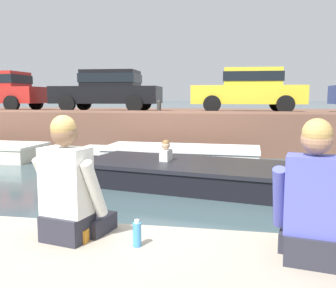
{
  "coord_description": "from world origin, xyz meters",
  "views": [
    {
      "loc": [
        1.22,
        -3.03,
        1.95
      ],
      "look_at": [
        0.09,
        3.22,
        1.16
      ],
      "focal_mm": 40.0,
      "sensor_mm": 36.0,
      "label": 1
    }
  ],
  "objects_px": {
    "mooring_bollard_mid": "(159,106)",
    "person_seated_middle": "(313,207)",
    "motorboat_passing": "(188,174)",
    "car_centre_yellow": "(249,88)",
    "boat_moored_central_white": "(174,156)",
    "bottle_drink": "(137,234)",
    "car_left_inner_black": "(109,89)",
    "person_seated_right": "(70,191)"
  },
  "relations": [
    {
      "from": "motorboat_passing",
      "to": "person_seated_middle",
      "type": "distance_m",
      "value": 5.86
    },
    {
      "from": "person_seated_middle",
      "to": "car_left_inner_black",
      "type": "bearing_deg",
      "value": 115.39
    },
    {
      "from": "boat_moored_central_white",
      "to": "motorboat_passing",
      "type": "distance_m",
      "value": 2.57
    },
    {
      "from": "motorboat_passing",
      "to": "car_centre_yellow",
      "type": "distance_m",
      "value": 6.15
    },
    {
      "from": "car_left_inner_black",
      "to": "car_centre_yellow",
      "type": "distance_m",
      "value": 5.22
    },
    {
      "from": "boat_moored_central_white",
      "to": "person_seated_middle",
      "type": "relative_size",
      "value": 5.51
    },
    {
      "from": "boat_moored_central_white",
      "to": "bottle_drink",
      "type": "distance_m",
      "value": 8.13
    },
    {
      "from": "person_seated_middle",
      "to": "bottle_drink",
      "type": "height_order",
      "value": "person_seated_middle"
    },
    {
      "from": "car_centre_yellow",
      "to": "mooring_bollard_mid",
      "type": "xyz_separation_m",
      "value": [
        -3.0,
        -1.26,
        -0.61
      ]
    },
    {
      "from": "motorboat_passing",
      "to": "bottle_drink",
      "type": "relative_size",
      "value": 31.62
    },
    {
      "from": "motorboat_passing",
      "to": "car_centre_yellow",
      "type": "relative_size",
      "value": 1.63
    },
    {
      "from": "motorboat_passing",
      "to": "person_seated_middle",
      "type": "relative_size",
      "value": 6.68
    },
    {
      "from": "person_seated_right",
      "to": "boat_moored_central_white",
      "type": "bearing_deg",
      "value": 93.52
    },
    {
      "from": "mooring_bollard_mid",
      "to": "person_seated_middle",
      "type": "distance_m",
      "value": 10.41
    },
    {
      "from": "mooring_bollard_mid",
      "to": "car_left_inner_black",
      "type": "bearing_deg",
      "value": 150.35
    },
    {
      "from": "person_seated_right",
      "to": "person_seated_middle",
      "type": "bearing_deg",
      "value": -2.91
    },
    {
      "from": "motorboat_passing",
      "to": "person_seated_right",
      "type": "bearing_deg",
      "value": -92.38
    },
    {
      "from": "motorboat_passing",
      "to": "bottle_drink",
      "type": "bearing_deg",
      "value": -86.63
    },
    {
      "from": "boat_moored_central_white",
      "to": "car_left_inner_black",
      "type": "xyz_separation_m",
      "value": [
        -3.05,
        3.16,
        2.0
      ]
    },
    {
      "from": "mooring_bollard_mid",
      "to": "person_seated_middle",
      "type": "bearing_deg",
      "value": -72.7
    },
    {
      "from": "mooring_bollard_mid",
      "to": "person_seated_right",
      "type": "bearing_deg",
      "value": -82.39
    },
    {
      "from": "car_centre_yellow",
      "to": "motorboat_passing",
      "type": "bearing_deg",
      "value": -104.56
    },
    {
      "from": "mooring_bollard_mid",
      "to": "bottle_drink",
      "type": "height_order",
      "value": "mooring_bollard_mid"
    },
    {
      "from": "mooring_bollard_mid",
      "to": "bottle_drink",
      "type": "relative_size",
      "value": 2.18
    },
    {
      "from": "mooring_bollard_mid",
      "to": "person_seated_right",
      "type": "relative_size",
      "value": 0.46
    },
    {
      "from": "car_centre_yellow",
      "to": "person_seated_right",
      "type": "height_order",
      "value": "car_centre_yellow"
    },
    {
      "from": "car_left_inner_black",
      "to": "person_seated_middle",
      "type": "bearing_deg",
      "value": -64.61
    },
    {
      "from": "car_left_inner_black",
      "to": "person_seated_middle",
      "type": "distance_m",
      "value": 12.44
    },
    {
      "from": "boat_moored_central_white",
      "to": "mooring_bollard_mid",
      "type": "distance_m",
      "value": 2.49
    },
    {
      "from": "car_left_inner_black",
      "to": "car_centre_yellow",
      "type": "relative_size",
      "value": 1.04
    },
    {
      "from": "motorboat_passing",
      "to": "car_left_inner_black",
      "type": "relative_size",
      "value": 1.57
    },
    {
      "from": "car_centre_yellow",
      "to": "person_seated_right",
      "type": "bearing_deg",
      "value": -98.65
    },
    {
      "from": "boat_moored_central_white",
      "to": "person_seated_middle",
      "type": "height_order",
      "value": "person_seated_middle"
    },
    {
      "from": "mooring_bollard_mid",
      "to": "motorboat_passing",
      "type": "bearing_deg",
      "value": -70.53
    },
    {
      "from": "bottle_drink",
      "to": "boat_moored_central_white",
      "type": "bearing_deg",
      "value": 97.4
    },
    {
      "from": "boat_moored_central_white",
      "to": "person_seated_right",
      "type": "height_order",
      "value": "person_seated_right"
    },
    {
      "from": "car_centre_yellow",
      "to": "bottle_drink",
      "type": "xyz_separation_m",
      "value": [
        -1.13,
        -11.19,
        -1.31
      ]
    },
    {
      "from": "person_seated_right",
      "to": "mooring_bollard_mid",
      "type": "bearing_deg",
      "value": 97.61
    },
    {
      "from": "person_seated_right",
      "to": "person_seated_middle",
      "type": "height_order",
      "value": "same"
    },
    {
      "from": "car_centre_yellow",
      "to": "mooring_bollard_mid",
      "type": "distance_m",
      "value": 3.31
    },
    {
      "from": "car_left_inner_black",
      "to": "car_centre_yellow",
      "type": "height_order",
      "value": "same"
    },
    {
      "from": "car_centre_yellow",
      "to": "person_seated_middle",
      "type": "height_order",
      "value": "car_centre_yellow"
    }
  ]
}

